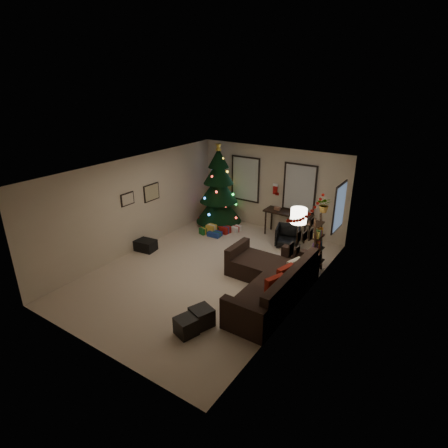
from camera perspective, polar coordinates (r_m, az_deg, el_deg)
The scene contains 29 objects.
floor at distance 9.59m, azimuth -2.50°, elevation -7.39°, with size 7.00×7.00×0.00m, color beige.
ceiling at distance 8.59m, azimuth -2.80°, elevation 8.50°, with size 7.00×7.00×0.00m, color white.
wall_back at distance 11.84m, azimuth 7.41°, elevation 5.40°, with size 5.00×5.00×0.00m, color beige.
wall_front at distance 6.80m, azimuth -20.51°, elevation -9.12°, with size 5.00×5.00×0.00m, color beige.
wall_left at distance 10.59m, azimuth -13.67°, elevation 2.91°, with size 7.00×7.00×0.00m, color beige.
wall_right at distance 7.90m, azimuth 12.20°, elevation -3.64°, with size 7.00×7.00×0.00m, color beige.
window_back_left at distance 12.19m, azimuth 3.38°, elevation 7.01°, with size 1.05×0.06×1.50m.
window_back_right at distance 11.39m, azimuth 11.68°, elevation 5.50°, with size 1.05×0.06×1.50m.
window_right_wall at distance 10.12m, azimuth 17.58°, elevation 2.50°, with size 0.06×0.90×1.30m.
christmas_tree at distance 12.11m, azimuth -0.84°, elevation 5.07°, with size 1.52×1.52×2.83m.
presents at distance 11.88m, azimuth -1.32°, elevation -0.70°, with size 1.50×1.01×0.30m.
sofa at distance 8.59m, azimuth 7.21°, elevation -9.04°, with size 2.06×2.98×0.91m.
pillow_red_a at distance 7.79m, azimuth 7.91°, elevation -9.66°, with size 0.13×0.48×0.48m, color maroon.
pillow_red_b at distance 8.20m, azimuth 9.53°, elevation -8.02°, with size 0.13×0.48×0.48m, color maroon.
pillow_cream at distance 8.60m, azimuth 10.86°, elevation -6.71°, with size 0.12×0.41×0.41m, color #C0B19B.
ottoman_near at distance 7.64m, azimuth -3.49°, elevation -14.22°, with size 0.41×0.41×0.39m, color black.
ottoman_far at distance 7.45m, azimuth -5.91°, elevation -15.53°, with size 0.38×0.38×0.36m, color black.
desk at distance 11.51m, azimuth 9.93°, elevation 1.40°, with size 1.49×0.53×0.81m.
desk_chair at distance 10.99m, azimuth 9.88°, elevation -1.86°, with size 0.61×0.57×0.63m, color black.
bookshelf at distance 9.54m, azimuth 14.31°, elevation -3.24°, with size 0.30×0.46×1.53m.
potted_plant at distance 9.36m, azimuth 15.41°, elevation 3.25°, with size 0.46×0.40×0.51m, color #4C4C4C.
floor_lamp at distance 8.88m, azimuth 11.48°, elevation 0.56°, with size 0.38×0.38×1.82m.
art_map at distance 10.94m, azimuth -11.21°, elevation 4.85°, with size 0.04×0.60×0.50m.
art_abstract at distance 10.32m, azimuth -14.79°, elevation 3.77°, with size 0.04×0.45×0.35m.
gallery at distance 7.75m, azimuth 11.99°, elevation -2.33°, with size 0.03×1.25×0.54m.
garland at distance 7.76m, azimuth 12.74°, elevation 1.97°, with size 0.08×1.90×0.30m, color #A5140C, non-canonical shape.
stocking_left at distance 11.90m, azimuth 6.99°, elevation 6.56°, with size 0.20×0.05×0.36m.
stocking_right at distance 11.65m, azimuth 8.02°, elevation 5.42°, with size 0.20×0.05×0.36m.
storage_bin at distance 10.88m, azimuth -12.21°, elevation -3.22°, with size 0.63×0.42×0.31m, color black.
Camera 1 is at (4.96, -6.71, 4.71)m, focal length 29.39 mm.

